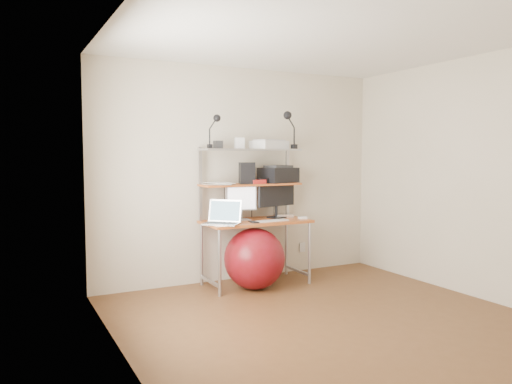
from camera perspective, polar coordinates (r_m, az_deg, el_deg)
room at (r=4.39m, az=8.64°, el=1.20°), size 3.60×3.60×3.60m
computer_desk at (r=5.70m, az=-0.31°, el=-1.02°), size 1.20×0.60×1.57m
wall_outlet at (r=6.45m, az=5.32°, el=-6.30°), size 0.08×0.01×0.12m
monitor_silver at (r=5.65m, az=-1.69°, el=-1.01°), size 0.38×0.14×0.42m
monitor_black at (r=5.87m, az=2.36°, el=-0.24°), size 0.55×0.21×0.56m
laptop at (r=5.38m, az=-3.73°, el=-3.07°), size 0.47×0.47×0.32m
keyboard at (r=5.59m, az=1.82°, el=-3.30°), size 0.39×0.14×0.01m
mouse at (r=5.81m, az=5.35°, el=-2.94°), size 0.11×0.08×0.03m
mac_mini at (r=5.98m, az=3.24°, el=-2.68°), size 0.26×0.26×0.04m
phone at (r=5.48m, az=-0.26°, el=-3.44°), size 0.09×0.15×0.01m
printer at (r=5.94m, az=2.57°, el=2.01°), size 0.50×0.41×0.21m
nas_cube at (r=5.69m, az=-1.05°, el=2.17°), size 0.21×0.21×0.24m
red_box at (r=5.70m, az=0.17°, el=1.18°), size 0.18×0.13×0.05m
scanner at (r=5.85m, az=1.52°, el=5.46°), size 0.47×0.38×0.11m
box_white at (r=5.66m, az=-1.91°, el=5.60°), size 0.13×0.11×0.12m
box_grey at (r=5.62m, az=-4.36°, el=5.42°), size 0.09×0.09×0.09m
clip_lamp_left at (r=5.46m, az=-4.66°, el=7.80°), size 0.15×0.08×0.37m
clip_lamp_right at (r=5.89m, az=3.79°, el=8.05°), size 0.17×0.10×0.44m
exercise_ball at (r=5.54m, az=-0.17°, el=-7.63°), size 0.68×0.68×0.68m
paper_stack at (r=5.58m, az=-4.16°, el=0.99°), size 0.34×0.42×0.02m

